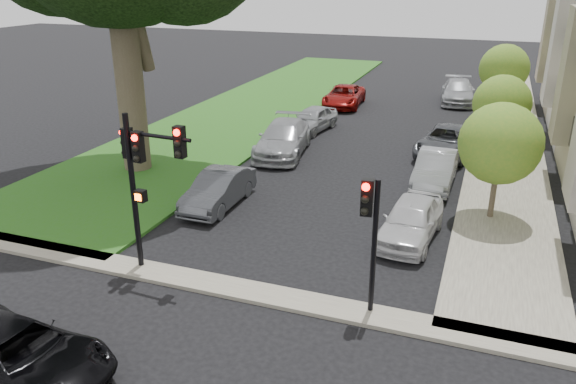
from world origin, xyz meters
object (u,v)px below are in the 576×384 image
(small_tree_b, at_px, (502,104))
(traffic_signal_main, at_px, (142,166))
(small_tree_c, at_px, (504,69))
(car_parked_0, at_px, (411,220))
(car_parked_7, at_px, (313,119))
(car_parked_4, at_px, (458,92))
(car_parked_8, at_px, (344,96))
(small_tree_a, at_px, (500,144))
(car_parked_1, at_px, (435,169))
(car_parked_5, at_px, (218,189))
(car_parked_6, at_px, (283,138))
(car_cross_near, at_px, (14,354))
(car_parked_2, at_px, (448,141))
(traffic_signal_secondary, at_px, (370,222))

(small_tree_b, height_order, traffic_signal_main, traffic_signal_main)
(small_tree_c, relative_size, traffic_signal_main, 0.92)
(car_parked_0, height_order, car_parked_7, car_parked_0)
(car_parked_4, distance_m, car_parked_8, 8.05)
(small_tree_a, relative_size, traffic_signal_main, 0.89)
(small_tree_c, bearing_deg, small_tree_a, -90.00)
(traffic_signal_main, bearing_deg, small_tree_b, 57.79)
(car_parked_1, bearing_deg, car_parked_5, -144.69)
(car_parked_4, relative_size, car_parked_6, 0.97)
(traffic_signal_main, distance_m, car_parked_8, 23.86)
(car_parked_6, bearing_deg, car_cross_near, -97.52)
(small_tree_c, relative_size, car_parked_8, 0.90)
(traffic_signal_main, bearing_deg, small_tree_a, 38.09)
(car_parked_1, distance_m, car_parked_8, 15.26)
(car_cross_near, height_order, car_parked_5, car_parked_5)
(car_parked_0, bearing_deg, small_tree_b, 81.04)
(car_parked_1, relative_size, car_parked_8, 0.89)
(car_cross_near, bearing_deg, small_tree_a, -32.55)
(small_tree_c, relative_size, car_parked_2, 0.87)
(car_parked_7, xyz_separation_m, car_parked_8, (0.07, 6.69, -0.00))
(car_parked_0, xyz_separation_m, car_parked_5, (-7.43, 0.37, -0.03))
(car_cross_near, distance_m, car_parked_5, 10.52)
(traffic_signal_secondary, height_order, car_parked_0, traffic_signal_secondary)
(car_parked_2, xyz_separation_m, car_parked_5, (-7.70, -9.75, -0.03))
(car_parked_4, bearing_deg, small_tree_c, -55.11)
(car_parked_4, xyz_separation_m, car_parked_8, (-7.12, -3.77, -0.08))
(traffic_signal_main, bearing_deg, car_parked_2, 63.82)
(car_parked_5, bearing_deg, traffic_signal_secondary, -37.00)
(traffic_signal_secondary, distance_m, car_parked_4, 27.58)
(small_tree_a, relative_size, car_parked_5, 1.05)
(small_tree_b, relative_size, car_cross_near, 0.86)
(small_tree_c, distance_m, car_parked_2, 9.80)
(car_parked_1, distance_m, car_parked_7, 10.04)
(small_tree_b, bearing_deg, car_parked_2, -172.30)
(small_tree_a, xyz_separation_m, car_parked_0, (-2.53, -2.69, -2.18))
(car_parked_2, bearing_deg, car_parked_5, -118.71)
(car_parked_1, distance_m, car_parked_2, 4.54)
(car_parked_0, distance_m, car_parked_4, 22.63)
(car_parked_0, xyz_separation_m, car_parked_4, (-0.20, 22.63, 0.06))
(small_tree_a, relative_size, car_parked_4, 0.82)
(small_tree_a, xyz_separation_m, traffic_signal_main, (-9.62, -7.54, 0.47))
(small_tree_a, height_order, car_parked_4, small_tree_a)
(car_parked_0, bearing_deg, car_parked_7, 125.95)
(small_tree_a, bearing_deg, car_parked_0, -133.21)
(car_parked_1, xyz_separation_m, car_parked_4, (-0.39, 17.05, 0.05))
(traffic_signal_secondary, bearing_deg, small_tree_c, 83.05)
(car_parked_6, bearing_deg, car_parked_7, 81.00)
(small_tree_a, relative_size, car_parked_1, 0.99)
(traffic_signal_secondary, relative_size, car_parked_6, 0.70)
(car_parked_6, distance_m, car_parked_7, 4.65)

